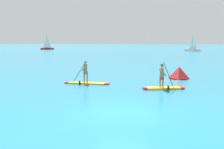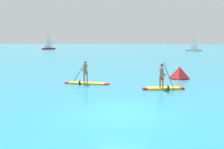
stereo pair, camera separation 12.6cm
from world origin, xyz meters
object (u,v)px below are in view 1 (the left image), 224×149
object	(u,v)px
paddleboarder_mid_center	(86,79)
race_marker_buoy	(179,73)
sailboat_left_horizon	(47,47)
sailboat_right_horizon	(192,49)
paddleboarder_far_right	(163,84)

from	to	relation	value
paddleboarder_mid_center	race_marker_buoy	bearing A→B (deg)	-150.43
sailboat_left_horizon	sailboat_right_horizon	xyz separation A→B (m)	(50.33, -10.46, -0.15)
paddleboarder_far_right	race_marker_buoy	size ratio (longest dim) A/B	1.78
sailboat_right_horizon	sailboat_left_horizon	bearing A→B (deg)	23.43
paddleboarder_mid_center	paddleboarder_far_right	world-z (taller)	paddleboarder_far_right
paddleboarder_far_right	race_marker_buoy	world-z (taller)	paddleboarder_far_right
paddleboarder_far_right	sailboat_right_horizon	world-z (taller)	sailboat_right_horizon
paddleboarder_mid_center	race_marker_buoy	world-z (taller)	paddleboarder_mid_center
paddleboarder_mid_center	sailboat_right_horizon	size ratio (longest dim) A/B	0.65
race_marker_buoy	sailboat_left_horizon	xyz separation A→B (m)	(-35.10, 68.16, 0.48)
paddleboarder_mid_center	sailboat_right_horizon	world-z (taller)	sailboat_right_horizon
paddleboarder_far_right	sailboat_left_horizon	bearing A→B (deg)	105.07
sailboat_right_horizon	paddleboarder_mid_center	bearing A→B (deg)	104.60
race_marker_buoy	sailboat_right_horizon	size ratio (longest dim) A/B	0.30
paddleboarder_mid_center	sailboat_right_horizon	distance (m)	65.04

